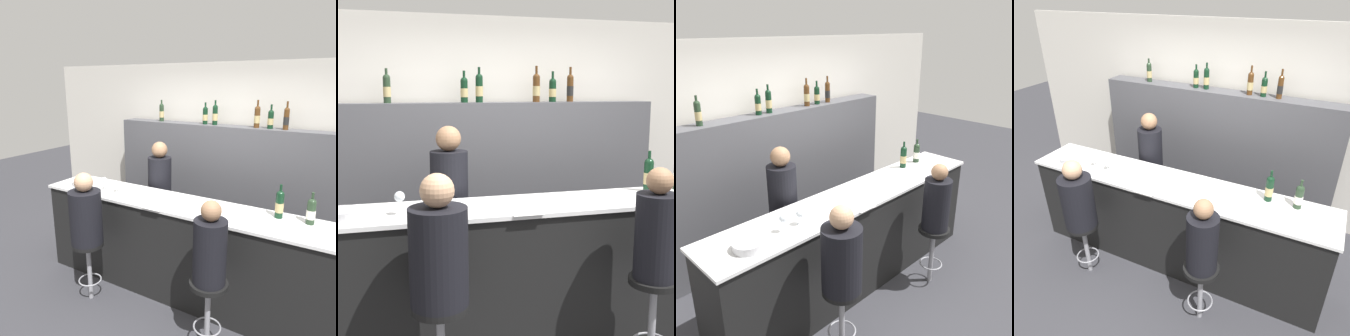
{
  "view_description": "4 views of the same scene",
  "coord_description": "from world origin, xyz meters",
  "views": [
    {
      "loc": [
        1.57,
        -2.6,
        2.33
      ],
      "look_at": [
        -0.1,
        0.22,
        1.47
      ],
      "focal_mm": 35.0,
      "sensor_mm": 36.0,
      "label": 1
    },
    {
      "loc": [
        -1.08,
        -2.85,
        1.91
      ],
      "look_at": [
        -0.21,
        0.36,
        1.34
      ],
      "focal_mm": 50.0,
      "sensor_mm": 36.0,
      "label": 2
    },
    {
      "loc": [
        -2.58,
        -2.13,
        2.73
      ],
      "look_at": [
        -0.15,
        0.3,
        1.41
      ],
      "focal_mm": 40.0,
      "sensor_mm": 36.0,
      "label": 3
    },
    {
      "loc": [
        1.42,
        -2.34,
        2.92
      ],
      "look_at": [
        0.14,
        0.24,
        1.32
      ],
      "focal_mm": 35.0,
      "sensor_mm": 36.0,
      "label": 4
    }
  ],
  "objects": [
    {
      "name": "wall_back",
      "position": [
        0.0,
        1.76,
        1.3
      ],
      "size": [
        6.4,
        0.05,
        2.6
      ],
      "color": "beige",
      "rests_on": "ground_plane"
    },
    {
      "name": "bar_counter",
      "position": [
        0.0,
        0.28,
        0.54
      ],
      "size": [
        3.42,
        0.59,
        1.08
      ],
      "color": "black",
      "rests_on": "ground_plane"
    },
    {
      "name": "back_bar_cabinet",
      "position": [
        0.0,
        1.53,
        0.89
      ],
      "size": [
        3.21,
        0.28,
        1.77
      ],
      "color": "#4C4C51",
      "rests_on": "ground_plane"
    },
    {
      "name": "wine_bottle_counter_0",
      "position": [
        1.0,
        0.42,
        1.22
      ],
      "size": [
        0.08,
        0.08,
        0.33
      ],
      "color": "black",
      "rests_on": "bar_counter"
    },
    {
      "name": "wine_bottle_backbar_0",
      "position": [
        -1.0,
        1.53,
        1.9
      ],
      "size": [
        0.07,
        0.07,
        0.31
      ],
      "color": "#233823",
      "rests_on": "back_bar_cabinet"
    },
    {
      "name": "wine_bottle_backbar_1",
      "position": [
        -0.3,
        1.53,
        1.89
      ],
      "size": [
        0.07,
        0.07,
        0.29
      ],
      "color": "black",
      "rests_on": "back_bar_cabinet"
    },
    {
      "name": "wine_bottle_backbar_2",
      "position": [
        -0.15,
        1.53,
        1.91
      ],
      "size": [
        0.07,
        0.07,
        0.33
      ],
      "color": "black",
      "rests_on": "back_bar_cabinet"
    },
    {
      "name": "wine_bottle_backbar_3",
      "position": [
        0.42,
        1.53,
        1.91
      ],
      "size": [
        0.07,
        0.07,
        0.35
      ],
      "color": "#4C2D14",
      "rests_on": "back_bar_cabinet"
    },
    {
      "name": "wine_bottle_backbar_4",
      "position": [
        0.59,
        1.53,
        1.89
      ],
      "size": [
        0.07,
        0.07,
        0.3
      ],
      "color": "black",
      "rests_on": "back_bar_cabinet"
    },
    {
      "name": "wine_bottle_backbar_5",
      "position": [
        0.77,
        1.53,
        1.91
      ],
      "size": [
        0.07,
        0.07,
        0.34
      ],
      "color": "#4C2D14",
      "rests_on": "back_bar_cabinet"
    },
    {
      "name": "wine_glass_0",
      "position": [
        -0.97,
        0.2,
        1.2
      ],
      "size": [
        0.07,
        0.07,
        0.16
      ],
      "color": "silver",
      "rests_on": "bar_counter"
    },
    {
      "name": "wine_glass_1",
      "position": [
        -0.79,
        0.2,
        1.18
      ],
      "size": [
        0.08,
        0.08,
        0.14
      ],
      "color": "silver",
      "rests_on": "bar_counter"
    },
    {
      "name": "metal_bowl",
      "position": [
        -1.33,
        0.18,
        1.12
      ],
      "size": [
        0.25,
        0.25,
        0.07
      ],
      "color": "#B7B7BC",
      "rests_on": "bar_counter"
    },
    {
      "name": "tasting_menu",
      "position": [
        -0.16,
        0.11,
        1.09
      ],
      "size": [
        0.21,
        0.3,
        0.0
      ],
      "color": "white",
      "rests_on": "bar_counter"
    },
    {
      "name": "bar_stool_left",
      "position": [
        -0.79,
        -0.31,
        0.52
      ],
      "size": [
        0.34,
        0.34,
        0.68
      ],
      "color": "gray",
      "rests_on": "ground_plane"
    },
    {
      "name": "guest_seated_left",
      "position": [
        -0.79,
        -0.31,
        1.0
      ],
      "size": [
        0.34,
        0.34,
        0.76
      ],
      "color": "black",
      "rests_on": "bar_stool_left"
    },
    {
      "name": "bar_stool_right",
      "position": [
        0.61,
        -0.31,
        0.52
      ],
      "size": [
        0.34,
        0.34,
        0.68
      ],
      "color": "gray",
      "rests_on": "ground_plane"
    },
    {
      "name": "guest_seated_right",
      "position": [
        0.61,
        -0.31,
        1.0
      ],
      "size": [
        0.28,
        0.28,
        0.73
      ],
      "color": "black",
      "rests_on": "bar_stool_right"
    },
    {
      "name": "bartender",
      "position": [
        -0.56,
        0.78,
        0.76
      ],
      "size": [
        0.3,
        0.3,
        1.62
      ],
      "color": "black",
      "rests_on": "ground_plane"
    }
  ]
}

